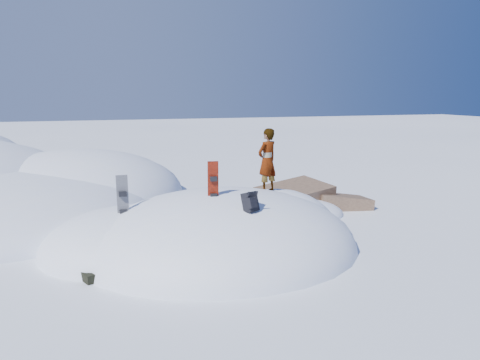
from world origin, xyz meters
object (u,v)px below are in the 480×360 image
object	(u,v)px
backpack	(250,202)
snowboard_dark	(123,205)
snowboard_red	(213,189)
person	(267,161)

from	to	relation	value
backpack	snowboard_dark	bearing A→B (deg)	118.90
snowboard_red	person	size ratio (longest dim) A/B	0.79
snowboard_red	snowboard_dark	bearing A→B (deg)	171.52
person	backpack	bearing A→B (deg)	34.27
snowboard_dark	person	bearing A→B (deg)	4.51
snowboard_dark	backpack	size ratio (longest dim) A/B	2.83
snowboard_dark	snowboard_red	bearing A→B (deg)	-19.49
snowboard_dark	backpack	distance (m)	3.13
snowboard_red	backpack	xyz separation A→B (m)	(0.57, -1.03, -0.13)
backpack	snowboard_red	bearing A→B (deg)	90.47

